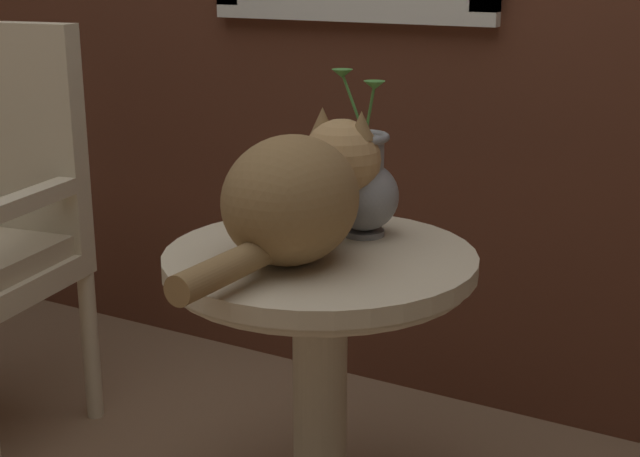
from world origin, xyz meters
TOP-DOWN VIEW (x-y plane):
  - wicker_side_table at (0.19, 0.16)m, footprint 0.63×0.63m
  - cat at (0.17, 0.12)m, footprint 0.25×0.62m
  - pewter_vase_with_ivy at (0.21, 0.31)m, footprint 0.15×0.14m

SIDE VIEW (x-z plane):
  - wicker_side_table at x=0.19m, z-range 0.12..0.75m
  - pewter_vase_with_ivy at x=0.21m, z-range 0.56..0.90m
  - cat at x=0.17m, z-range 0.62..0.89m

